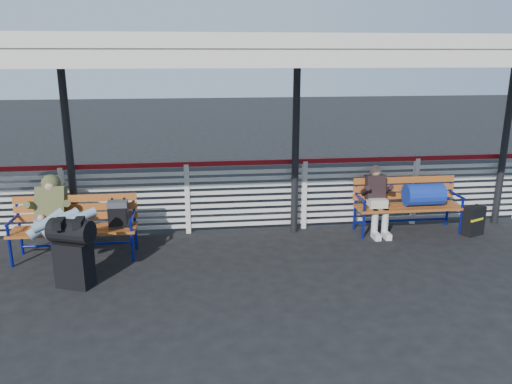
{
  "coord_description": "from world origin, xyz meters",
  "views": [
    {
      "loc": [
        0.16,
        -6.22,
        2.93
      ],
      "look_at": [
        1.05,
        1.0,
        0.93
      ],
      "focal_mm": 35.0,
      "sensor_mm": 36.0,
      "label": 1
    }
  ],
  "objects": [
    {
      "name": "bench_right",
      "position": [
        3.86,
        1.52,
        0.61
      ],
      "size": [
        1.8,
        0.56,
        0.92
      ],
      "color": "#B05D22",
      "rests_on": "ground"
    },
    {
      "name": "companion_person",
      "position": [
        3.17,
        1.52,
        0.6
      ],
      "size": [
        0.32,
        0.66,
        1.15
      ],
      "color": "beige",
      "rests_on": "ground"
    },
    {
      "name": "canopy",
      "position": [
        -0.0,
        0.87,
        3.04
      ],
      "size": [
        12.6,
        3.6,
        3.16
      ],
      "color": "silver",
      "rests_on": "ground"
    },
    {
      "name": "fence",
      "position": [
        0.0,
        1.9,
        0.66
      ],
      "size": [
        12.08,
        0.08,
        1.24
      ],
      "color": "silver",
      "rests_on": "ground"
    },
    {
      "name": "bench_left",
      "position": [
        -1.5,
        1.07,
        0.58
      ],
      "size": [
        1.8,
        0.56,
        0.92
      ],
      "color": "#B05D22",
      "rests_on": "ground"
    },
    {
      "name": "traveler_man",
      "position": [
        -1.8,
        0.71,
        0.74
      ],
      "size": [
        0.94,
        1.64,
        0.77
      ],
      "color": "#7D96A8",
      "rests_on": "ground"
    },
    {
      "name": "suitcase_side",
      "position": [
        4.77,
        1.22,
        0.25
      ],
      "size": [
        0.4,
        0.34,
        0.49
      ],
      "rotation": [
        0.0,
        0.0,
        0.42
      ],
      "color": "black",
      "rests_on": "ground"
    },
    {
      "name": "ground",
      "position": [
        0.0,
        0.0,
        0.0
      ],
      "size": [
        60.0,
        60.0,
        0.0
      ],
      "primitive_type": "plane",
      "color": "black",
      "rests_on": "ground"
    },
    {
      "name": "luggage_stack",
      "position": [
        -1.45,
        0.03,
        0.5
      ],
      "size": [
        0.63,
        0.49,
        0.92
      ],
      "rotation": [
        0.0,
        0.0,
        -0.38
      ],
      "color": "black",
      "rests_on": "ground"
    }
  ]
}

